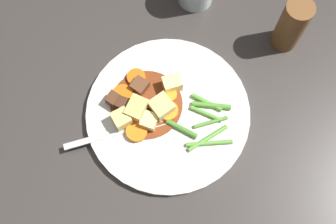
{
  "coord_description": "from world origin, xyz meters",
  "views": [
    {
      "loc": [
        -0.08,
        0.21,
        0.66
      ],
      "look_at": [
        0.0,
        0.0,
        0.01
      ],
      "focal_mm": 44.73,
      "sensor_mm": 36.0,
      "label": 1
    }
  ],
  "objects_px": {
    "fork": "(121,131)",
    "pepper_mill": "(292,25)",
    "potato_chunk_4": "(149,121)",
    "dinner_plate": "(168,113)",
    "carrot_slice_1": "(137,131)",
    "potato_chunk_2": "(161,108)",
    "meat_chunk_1": "(123,104)",
    "carrot_slice_0": "(122,97)",
    "carrot_slice_3": "(170,111)",
    "potato_chunk_3": "(172,84)",
    "carrot_slice_4": "(170,95)",
    "meat_chunk_0": "(140,86)",
    "potato_chunk_1": "(137,109)",
    "potato_chunk_0": "(122,119)",
    "carrot_slice_2": "(136,78)",
    "meat_chunk_2": "(113,99)"
  },
  "relations": [
    {
      "from": "fork",
      "to": "pepper_mill",
      "type": "distance_m",
      "value": 0.33
    },
    {
      "from": "potato_chunk_4",
      "to": "dinner_plate",
      "type": "bearing_deg",
      "value": -127.67
    },
    {
      "from": "carrot_slice_1",
      "to": "potato_chunk_2",
      "type": "distance_m",
      "value": 0.05
    },
    {
      "from": "meat_chunk_1",
      "to": "pepper_mill",
      "type": "bearing_deg",
      "value": -134.79
    },
    {
      "from": "carrot_slice_0",
      "to": "potato_chunk_4",
      "type": "xyz_separation_m",
      "value": [
        -0.06,
        0.02,
        0.0
      ]
    },
    {
      "from": "carrot_slice_3",
      "to": "potato_chunk_2",
      "type": "relative_size",
      "value": 1.0
    },
    {
      "from": "carrot_slice_3",
      "to": "potato_chunk_3",
      "type": "bearing_deg",
      "value": -73.99
    },
    {
      "from": "carrot_slice_4",
      "to": "meat_chunk_0",
      "type": "xyz_separation_m",
      "value": [
        0.05,
        0.0,
        0.0
      ]
    },
    {
      "from": "carrot_slice_0",
      "to": "potato_chunk_1",
      "type": "relative_size",
      "value": 0.95
    },
    {
      "from": "carrot_slice_3",
      "to": "potato_chunk_0",
      "type": "xyz_separation_m",
      "value": [
        0.07,
        0.04,
        0.01
      ]
    },
    {
      "from": "potato_chunk_4",
      "to": "carrot_slice_2",
      "type": "bearing_deg",
      "value": -53.37
    },
    {
      "from": "carrot_slice_1",
      "to": "potato_chunk_3",
      "type": "relative_size",
      "value": 1.15
    },
    {
      "from": "carrot_slice_3",
      "to": "meat_chunk_0",
      "type": "xyz_separation_m",
      "value": [
        0.06,
        -0.02,
        0.01
      ]
    },
    {
      "from": "dinner_plate",
      "to": "potato_chunk_0",
      "type": "xyz_separation_m",
      "value": [
        0.06,
        0.04,
        0.02
      ]
    },
    {
      "from": "carrot_slice_2",
      "to": "potato_chunk_1",
      "type": "bearing_deg",
      "value": 113.08
    },
    {
      "from": "potato_chunk_1",
      "to": "meat_chunk_0",
      "type": "relative_size",
      "value": 1.48
    },
    {
      "from": "fork",
      "to": "meat_chunk_0",
      "type": "bearing_deg",
      "value": -91.09
    },
    {
      "from": "potato_chunk_1",
      "to": "carrot_slice_0",
      "type": "bearing_deg",
      "value": -23.14
    },
    {
      "from": "carrot_slice_1",
      "to": "meat_chunk_1",
      "type": "xyz_separation_m",
      "value": [
        0.04,
        -0.03,
        0.01
      ]
    },
    {
      "from": "potato_chunk_3",
      "to": "potato_chunk_4",
      "type": "bearing_deg",
      "value": 80.04
    },
    {
      "from": "potato_chunk_0",
      "to": "potato_chunk_2",
      "type": "relative_size",
      "value": 0.83
    },
    {
      "from": "potato_chunk_0",
      "to": "potato_chunk_3",
      "type": "xyz_separation_m",
      "value": [
        -0.05,
        -0.09,
        -0.0
      ]
    },
    {
      "from": "meat_chunk_0",
      "to": "carrot_slice_1",
      "type": "bearing_deg",
      "value": 107.54
    },
    {
      "from": "dinner_plate",
      "to": "carrot_slice_4",
      "type": "distance_m",
      "value": 0.03
    },
    {
      "from": "potato_chunk_2",
      "to": "fork",
      "type": "distance_m",
      "value": 0.07
    },
    {
      "from": "potato_chunk_0",
      "to": "fork",
      "type": "xyz_separation_m",
      "value": [
        -0.0,
        0.02,
        -0.01
      ]
    },
    {
      "from": "carrot_slice_1",
      "to": "carrot_slice_4",
      "type": "bearing_deg",
      "value": -110.13
    },
    {
      "from": "carrot_slice_1",
      "to": "meat_chunk_0",
      "type": "relative_size",
      "value": 1.4
    },
    {
      "from": "carrot_slice_4",
      "to": "potato_chunk_0",
      "type": "xyz_separation_m",
      "value": [
        0.06,
        0.07,
        0.01
      ]
    },
    {
      "from": "carrot_slice_1",
      "to": "carrot_slice_4",
      "type": "height_order",
      "value": "carrot_slice_4"
    },
    {
      "from": "carrot_slice_0",
      "to": "potato_chunk_2",
      "type": "xyz_separation_m",
      "value": [
        -0.07,
        -0.0,
        0.01
      ]
    },
    {
      "from": "carrot_slice_0",
      "to": "potato_chunk_1",
      "type": "distance_m",
      "value": 0.04
    },
    {
      "from": "carrot_slice_1",
      "to": "potato_chunk_1",
      "type": "bearing_deg",
      "value": -70.22
    },
    {
      "from": "fork",
      "to": "pepper_mill",
      "type": "bearing_deg",
      "value": -128.32
    },
    {
      "from": "potato_chunk_4",
      "to": "carrot_slice_4",
      "type": "bearing_deg",
      "value": -104.82
    },
    {
      "from": "carrot_slice_3",
      "to": "potato_chunk_4",
      "type": "height_order",
      "value": "potato_chunk_4"
    },
    {
      "from": "potato_chunk_1",
      "to": "potato_chunk_2",
      "type": "xyz_separation_m",
      "value": [
        -0.04,
        -0.02,
        -0.0
      ]
    },
    {
      "from": "meat_chunk_1",
      "to": "meat_chunk_2",
      "type": "height_order",
      "value": "meat_chunk_1"
    },
    {
      "from": "potato_chunk_2",
      "to": "potato_chunk_4",
      "type": "bearing_deg",
      "value": 67.29
    },
    {
      "from": "potato_chunk_4",
      "to": "fork",
      "type": "height_order",
      "value": "potato_chunk_4"
    },
    {
      "from": "carrot_slice_2",
      "to": "meat_chunk_2",
      "type": "distance_m",
      "value": 0.05
    },
    {
      "from": "carrot_slice_2",
      "to": "meat_chunk_1",
      "type": "bearing_deg",
      "value": 88.76
    },
    {
      "from": "carrot_slice_0",
      "to": "carrot_slice_4",
      "type": "relative_size",
      "value": 1.41
    },
    {
      "from": "meat_chunk_2",
      "to": "carrot_slice_4",
      "type": "bearing_deg",
      "value": -154.14
    },
    {
      "from": "meat_chunk_1",
      "to": "fork",
      "type": "relative_size",
      "value": 0.15
    },
    {
      "from": "carrot_slice_1",
      "to": "meat_chunk_2",
      "type": "relative_size",
      "value": 1.69
    },
    {
      "from": "potato_chunk_0",
      "to": "carrot_slice_0",
      "type": "bearing_deg",
      "value": -67.3
    },
    {
      "from": "potato_chunk_1",
      "to": "potato_chunk_4",
      "type": "distance_m",
      "value": 0.03
    },
    {
      "from": "carrot_slice_1",
      "to": "potato_chunk_0",
      "type": "relative_size",
      "value": 1.25
    },
    {
      "from": "carrot_slice_4",
      "to": "potato_chunk_0",
      "type": "distance_m",
      "value": 0.09
    }
  ]
}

